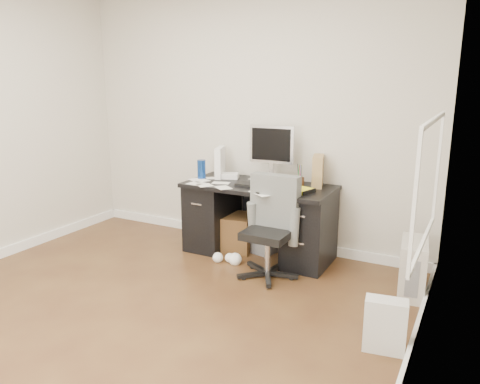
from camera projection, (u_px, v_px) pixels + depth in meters
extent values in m
plane|color=#412415|center=(131.00, 318.00, 3.60)|extent=(4.00, 4.00, 0.00)
cube|color=beige|center=(248.00, 120.00, 4.99)|extent=(4.00, 0.02, 2.70)
cube|color=beige|center=(422.00, 169.00, 2.37)|extent=(0.02, 4.00, 2.70)
cube|color=white|center=(247.00, 236.00, 5.29)|extent=(4.00, 0.03, 0.10)
cube|color=black|center=(259.00, 186.00, 4.71)|extent=(1.50, 0.70, 0.04)
cube|color=black|center=(213.00, 215.00, 5.04)|extent=(0.40, 0.60, 0.71)
cube|color=black|center=(310.00, 230.00, 4.55)|extent=(0.40, 0.60, 0.71)
cube|color=black|center=(272.00, 205.00, 5.06)|extent=(0.70, 0.03, 0.51)
cube|color=black|center=(257.00, 186.00, 4.59)|extent=(0.45, 0.19, 0.03)
sphere|color=silver|center=(290.00, 187.00, 4.48)|extent=(0.06, 0.06, 0.06)
cylinder|color=#16419B|center=(201.00, 169.00, 4.96)|extent=(0.09, 0.09, 0.20)
cube|color=white|center=(220.00, 162.00, 5.01)|extent=(0.21, 0.31, 0.32)
cube|color=#A67E50|center=(318.00, 171.00, 4.59)|extent=(0.20, 0.29, 0.31)
cube|color=#FFF81B|center=(303.00, 191.00, 4.37)|extent=(0.20, 0.23, 0.03)
cube|color=#B8B2A6|center=(413.00, 268.00, 3.95)|extent=(0.26, 0.49, 0.47)
cube|color=silver|center=(385.00, 325.00, 3.13)|extent=(0.30, 0.24, 0.37)
cube|color=#523318|center=(235.00, 232.00, 4.99)|extent=(0.45, 0.45, 0.38)
cube|color=slate|center=(261.00, 240.00, 5.00)|extent=(0.44, 0.39, 0.22)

